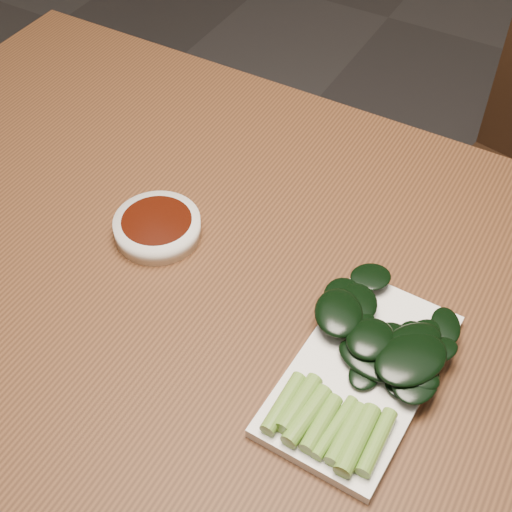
% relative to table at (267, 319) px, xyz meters
% --- Properties ---
extents(table, '(1.40, 0.80, 0.75)m').
position_rel_table_xyz_m(table, '(0.00, 0.00, 0.00)').
color(table, '#4C2A15').
rests_on(table, ground).
extents(sauce_bowl, '(0.12, 0.12, 0.03)m').
position_rel_table_xyz_m(sauce_bowl, '(-0.17, 0.00, 0.09)').
color(sauce_bowl, white).
rests_on(sauce_bowl, table).
extents(serving_plate, '(0.15, 0.27, 0.01)m').
position_rel_table_xyz_m(serving_plate, '(0.16, -0.07, 0.08)').
color(serving_plate, white).
rests_on(serving_plate, table).
extents(gai_lan, '(0.19, 0.28, 0.03)m').
position_rel_table_xyz_m(gai_lan, '(0.16, -0.06, 0.10)').
color(gai_lan, olive).
rests_on(gai_lan, serving_plate).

